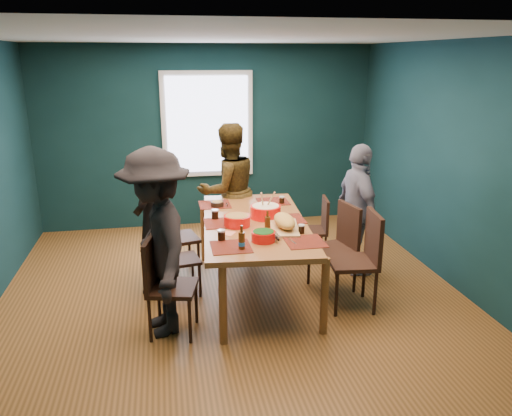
{
  "coord_description": "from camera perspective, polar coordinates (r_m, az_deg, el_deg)",
  "views": [
    {
      "loc": [
        -0.67,
        -4.98,
        2.52
      ],
      "look_at": [
        0.27,
        0.02,
        0.97
      ],
      "focal_mm": 35.0,
      "sensor_mm": 36.0,
      "label": 1
    }
  ],
  "objects": [
    {
      "name": "chair_left_mid",
      "position": [
        5.47,
        -9.35,
        -5.19
      ],
      "size": [
        0.43,
        0.43,
        0.82
      ],
      "rotation": [
        0.0,
        0.0,
        0.19
      ],
      "color": "black",
      "rests_on": "floor"
    },
    {
      "name": "person_right",
      "position": [
        5.98,
        11.55,
        -0.25
      ],
      "size": [
        0.43,
        0.94,
        1.57
      ],
      "primitive_type": "imported",
      "rotation": [
        0.0,
        0.0,
        1.63
      ],
      "color": "silver",
      "rests_on": "floor"
    },
    {
      "name": "napkin_a",
      "position": [
        5.42,
        3.63,
        -1.31
      ],
      "size": [
        0.14,
        0.14,
        0.0
      ],
      "primitive_type": "cube",
      "rotation": [
        0.0,
        0.0,
        0.11
      ],
      "color": "#F08465",
      "rests_on": "dining_table"
    },
    {
      "name": "dining_table",
      "position": [
        5.38,
        -0.14,
        -2.32
      ],
      "size": [
        1.26,
        2.24,
        0.82
      ],
      "rotation": [
        0.0,
        0.0,
        -0.09
      ],
      "color": "#955A2C",
      "rests_on": "floor"
    },
    {
      "name": "bowl_salad",
      "position": [
        5.21,
        -2.18,
        -1.4
      ],
      "size": [
        0.28,
        0.28,
        0.12
      ],
      "color": "red",
      "rests_on": "dining_table"
    },
    {
      "name": "room",
      "position": [
        5.41,
        -3.33,
        4.67
      ],
      "size": [
        5.01,
        5.01,
        2.71
      ],
      "color": "brown",
      "rests_on": "ground"
    },
    {
      "name": "chair_right_far",
      "position": [
        6.35,
        7.07,
        -1.9
      ],
      "size": [
        0.43,
        0.43,
        0.82
      ],
      "rotation": [
        0.0,
        0.0,
        -0.16
      ],
      "color": "black",
      "rests_on": "floor"
    },
    {
      "name": "chair_left_near",
      "position": [
        4.73,
        -10.64,
        -7.95
      ],
      "size": [
        0.51,
        0.51,
        0.95
      ],
      "rotation": [
        0.0,
        0.0,
        -0.23
      ],
      "color": "black",
      "rests_on": "floor"
    },
    {
      "name": "chair_right_near",
      "position": [
        5.22,
        12.03,
        -5.06
      ],
      "size": [
        0.51,
        0.51,
        1.02
      ],
      "rotation": [
        0.0,
        0.0,
        -0.11
      ],
      "color": "black",
      "rests_on": "floor"
    },
    {
      "name": "napkin_b",
      "position": [
        5.01,
        -3.29,
        -2.89
      ],
      "size": [
        0.2,
        0.2,
        0.0
      ],
      "primitive_type": "cube",
      "rotation": [
        0.0,
        0.0,
        -0.56
      ],
      "color": "#F08465",
      "rests_on": "dining_table"
    },
    {
      "name": "chair_right_mid",
      "position": [
        5.62,
        9.57,
        -3.66
      ],
      "size": [
        0.51,
        0.51,
        0.97
      ],
      "rotation": [
        0.0,
        0.0,
        0.2
      ],
      "color": "black",
      "rests_on": "floor"
    },
    {
      "name": "cola_glass_d",
      "position": [
        5.43,
        -4.71,
        -0.68
      ],
      "size": [
        0.08,
        0.08,
        0.11
      ],
      "color": "black",
      "rests_on": "dining_table"
    },
    {
      "name": "cola_glass_a",
      "position": [
        4.8,
        -3.97,
        -3.06
      ],
      "size": [
        0.08,
        0.08,
        0.11
      ],
      "color": "black",
      "rests_on": "dining_table"
    },
    {
      "name": "chair_left_far",
      "position": [
        5.91,
        -9.76,
        -2.7
      ],
      "size": [
        0.52,
        0.52,
        0.95
      ],
      "rotation": [
        0.0,
        0.0,
        0.24
      ],
      "color": "black",
      "rests_on": "floor"
    },
    {
      "name": "bowl_herbs",
      "position": [
        4.78,
        0.85,
        -3.19
      ],
      "size": [
        0.23,
        0.23,
        0.1
      ],
      "color": "red",
      "rests_on": "dining_table"
    },
    {
      "name": "napkin_c",
      "position": [
        4.75,
        5.29,
        -4.05
      ],
      "size": [
        0.17,
        0.17,
        0.0
      ],
      "primitive_type": "cube",
      "rotation": [
        0.0,
        0.0,
        0.55
      ],
      "color": "#F08465",
      "rests_on": "dining_table"
    },
    {
      "name": "person_back",
      "position": [
        6.44,
        -3.2,
        2.03
      ],
      "size": [
        1.02,
        0.91,
        1.73
      ],
      "primitive_type": "imported",
      "rotation": [
        0.0,
        0.0,
        3.5
      ],
      "color": "black",
      "rests_on": "floor"
    },
    {
      "name": "cola_glass_b",
      "position": [
        5.01,
        5.22,
        -2.35
      ],
      "size": [
        0.07,
        0.07,
        0.09
      ],
      "color": "black",
      "rests_on": "dining_table"
    },
    {
      "name": "cutting_board",
      "position": [
        5.11,
        3.26,
        -1.66
      ],
      "size": [
        0.37,
        0.7,
        0.15
      ],
      "rotation": [
        0.0,
        0.0,
        -0.17
      ],
      "color": "tan",
      "rests_on": "dining_table"
    },
    {
      "name": "bowl_dumpling",
      "position": [
        5.46,
        1.09,
        -0.35
      ],
      "size": [
        0.34,
        0.34,
        0.31
      ],
      "color": "red",
      "rests_on": "dining_table"
    },
    {
      "name": "beer_bottle_a",
      "position": [
        4.56,
        -1.65,
        -3.78
      ],
      "size": [
        0.06,
        0.06,
        0.23
      ],
      "color": "#43260C",
      "rests_on": "dining_table"
    },
    {
      "name": "beer_bottle_b",
      "position": [
        5.01,
        1.32,
        -1.82
      ],
      "size": [
        0.06,
        0.06,
        0.22
      ],
      "color": "#43260C",
      "rests_on": "dining_table"
    },
    {
      "name": "cola_glass_c",
      "position": [
        5.99,
        2.97,
        0.96
      ],
      "size": [
        0.06,
        0.06,
        0.09
      ],
      "color": "black",
      "rests_on": "dining_table"
    },
    {
      "name": "small_bowl",
      "position": [
        5.89,
        -4.46,
        0.49
      ],
      "size": [
        0.15,
        0.15,
        0.06
      ],
      "color": "black",
      "rests_on": "dining_table"
    },
    {
      "name": "person_far_left",
      "position": [
        5.51,
        -11.68,
        -1.52
      ],
      "size": [
        0.59,
        0.69,
        1.61
      ],
      "primitive_type": "imported",
      "rotation": [
        0.0,
        0.0,
        4.3
      ],
      "color": "black",
      "rests_on": "floor"
    },
    {
      "name": "person_near_left",
      "position": [
        4.65,
        -11.25,
        -3.98
      ],
      "size": [
        0.85,
        1.24,
        1.77
      ],
      "primitive_type": "imported",
      "rotation": [
        0.0,
        0.0,
        4.9
      ],
      "color": "black",
      "rests_on": "floor"
    }
  ]
}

